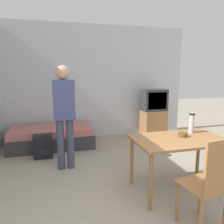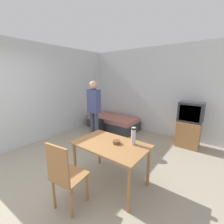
{
  "view_description": "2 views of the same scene",
  "coord_description": "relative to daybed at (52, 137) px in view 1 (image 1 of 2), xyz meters",
  "views": [
    {
      "loc": [
        -0.82,
        -1.54,
        1.59
      ],
      "look_at": [
        0.13,
        2.0,
        0.92
      ],
      "focal_mm": 35.0,
      "sensor_mm": 36.0,
      "label": 1
    },
    {
      "loc": [
        2.15,
        -0.9,
        1.82
      ],
      "look_at": [
        -0.03,
        1.98,
        0.96
      ],
      "focal_mm": 24.0,
      "sensor_mm": 36.0,
      "label": 2
    }
  ],
  "objects": [
    {
      "name": "thermos_flask",
      "position": [
        1.97,
        -2.08,
        0.68
      ],
      "size": [
        0.08,
        0.08,
        0.29
      ],
      "color": "#B7B7BC",
      "rests_on": "dining_table"
    },
    {
      "name": "mate_bowl",
      "position": [
        1.74,
        -2.22,
        0.55
      ],
      "size": [
        0.13,
        0.13,
        0.06
      ],
      "color": "brown",
      "rests_on": "dining_table"
    },
    {
      "name": "backpack",
      "position": [
        -0.16,
        -0.62,
        0.01
      ],
      "size": [
        0.34,
        0.22,
        0.44
      ],
      "color": "black",
      "rests_on": "ground_plane"
    },
    {
      "name": "daybed",
      "position": [
        0.0,
        0.0,
        0.0
      ],
      "size": [
        1.75,
        0.87,
        0.43
      ],
      "color": "#333338",
      "rests_on": "ground_plane"
    },
    {
      "name": "wooden_chair",
      "position": [
        1.5,
        -3.08,
        0.34
      ],
      "size": [
        0.46,
        0.46,
        1.0
      ],
      "color": "#9E6B3D",
      "rests_on": "ground_plane"
    },
    {
      "name": "dining_table",
      "position": [
        1.66,
        -2.28,
        0.43
      ],
      "size": [
        1.22,
        0.76,
        0.74
      ],
      "color": "#9E6B3D",
      "rests_on": "ground_plane"
    },
    {
      "name": "person_standing",
      "position": [
        0.23,
        -1.18,
        0.78
      ],
      "size": [
        0.34,
        0.23,
        1.7
      ],
      "color": "#3D4256",
      "rests_on": "ground_plane"
    },
    {
      "name": "wall_back",
      "position": [
        0.9,
        0.55,
        1.14
      ],
      "size": [
        4.91,
        0.06,
        2.7
      ],
      "color": "silver",
      "rests_on": "ground_plane"
    },
    {
      "name": "tv",
      "position": [
        2.41,
        0.08,
        0.37
      ],
      "size": [
        0.57,
        0.46,
        1.19
      ],
      "color": "#9E6B3D",
      "rests_on": "ground_plane"
    }
  ]
}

